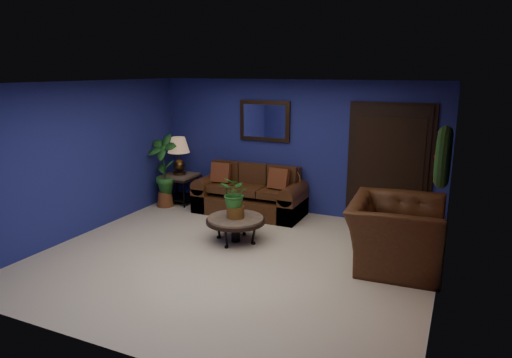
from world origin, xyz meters
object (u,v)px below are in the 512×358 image
at_px(coffee_table, 236,221).
at_px(table_lamp, 179,151).
at_px(end_table, 180,181).
at_px(side_chair, 289,191).
at_px(sofa, 251,197).
at_px(armchair, 396,234).

xyz_separation_m(coffee_table, table_lamp, (-2.02, 1.46, 0.73)).
distance_m(coffee_table, end_table, 2.50).
xyz_separation_m(end_table, table_lamp, (0.00, 0.00, 0.61)).
bearing_deg(side_chair, end_table, -174.29).
bearing_deg(end_table, coffee_table, -35.76).
relative_size(table_lamp, side_chair, 0.82).
relative_size(sofa, table_lamp, 2.82).
relative_size(sofa, coffee_table, 2.21).
xyz_separation_m(sofa, coffee_table, (0.43, -1.48, 0.04)).
bearing_deg(coffee_table, armchair, 3.16).
distance_m(coffee_table, table_lamp, 2.60).
distance_m(sofa, armchair, 3.16).
distance_m(sofa, end_table, 1.60).
xyz_separation_m(end_table, side_chair, (2.35, 0.07, 0.04)).
distance_m(coffee_table, side_chair, 1.57).
xyz_separation_m(sofa, end_table, (-1.59, -0.03, 0.16)).
height_order(table_lamp, armchair, table_lamp).
bearing_deg(end_table, table_lamp, 90.00).
bearing_deg(table_lamp, sofa, 1.00).
xyz_separation_m(sofa, side_chair, (0.76, 0.04, 0.20)).
distance_m(coffee_table, armchair, 2.43).
bearing_deg(armchair, side_chair, 53.21).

